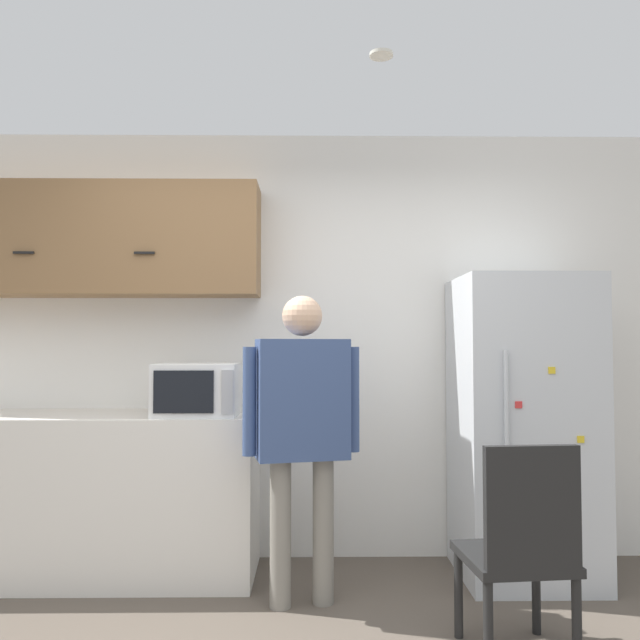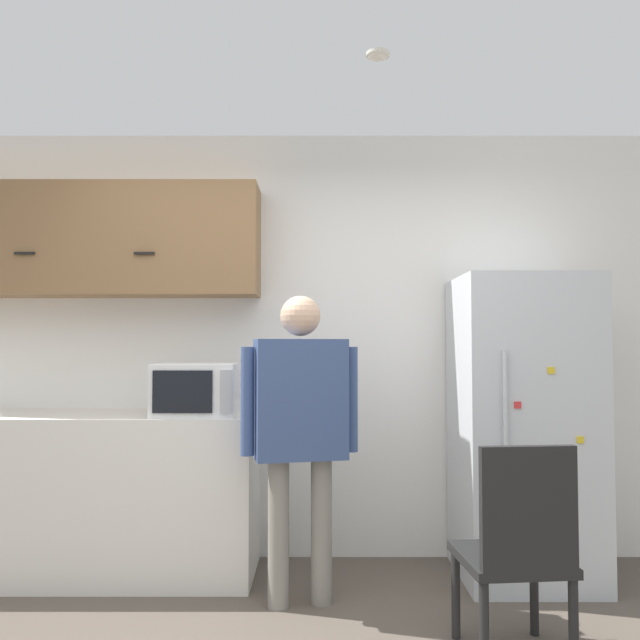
% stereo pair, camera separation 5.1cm
% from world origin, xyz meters
% --- Properties ---
extents(back_wall, '(6.00, 0.06, 2.70)m').
position_xyz_m(back_wall, '(0.00, 1.83, 1.35)').
color(back_wall, white).
rests_on(back_wall, ground_plane).
extents(counter, '(2.02, 0.62, 0.94)m').
position_xyz_m(counter, '(-1.19, 1.49, 0.47)').
color(counter, silver).
rests_on(counter, ground_plane).
extents(upper_cabinets, '(2.02, 0.35, 0.68)m').
position_xyz_m(upper_cabinets, '(-1.19, 1.64, 1.98)').
color(upper_cabinets, olive).
extents(microwave, '(0.47, 0.38, 0.30)m').
position_xyz_m(microwave, '(-0.51, 1.39, 1.09)').
color(microwave, white).
rests_on(microwave, counter).
extents(person, '(0.61, 0.32, 1.60)m').
position_xyz_m(person, '(0.10, 1.07, 0.97)').
color(person, gray).
rests_on(person, ground_plane).
extents(refrigerator, '(0.75, 0.71, 1.74)m').
position_xyz_m(refrigerator, '(1.38, 1.45, 0.87)').
color(refrigerator, silver).
rests_on(refrigerator, ground_plane).
extents(chair, '(0.47, 0.47, 0.93)m').
position_xyz_m(chair, '(1.03, 0.46, 0.50)').
color(chair, black).
rests_on(chair, ground_plane).
extents(ceiling_light, '(0.11, 0.11, 0.01)m').
position_xyz_m(ceiling_light, '(0.47, 0.63, 2.68)').
color(ceiling_light, white).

